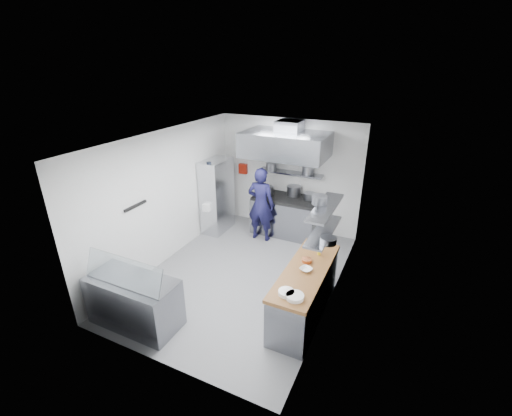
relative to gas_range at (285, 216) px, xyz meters
The scene contains 36 objects.
floor 2.15m from the gas_range, 92.73° to the right, with size 5.00×5.00×0.00m, color slate.
ceiling 3.15m from the gas_range, 92.73° to the right, with size 5.00×5.00×0.00m, color silver.
wall_back 1.04m from the gas_range, 104.04° to the left, with size 3.60×0.02×2.80m, color white.
wall_front 4.70m from the gas_range, 91.25° to the right, with size 3.60×0.02×2.80m, color white.
wall_left 2.99m from the gas_range, 132.14° to the right, with size 5.00×0.02×2.80m, color white.
wall_right 2.86m from the gas_range, 51.01° to the right, with size 5.00×0.02×2.80m, color white.
gas_range is the anchor object (origin of this frame).
cooktop 0.48m from the gas_range, ahead, with size 1.57×0.78×0.06m, color black.
stock_pot_left 0.79m from the gas_range, behind, with size 0.30×0.30×0.20m, color slate.
stock_pot_mid 0.68m from the gas_range, 64.99° to the left, with size 0.35×0.35×0.24m, color slate.
stock_pot_right 0.81m from the gas_range, 14.27° to the left, with size 0.28×0.28×0.16m, color slate.
over_range_shelf 1.10m from the gas_range, 90.00° to the left, with size 1.60×0.30×0.04m, color gray.
shelf_pot_a 1.29m from the gas_range, 158.90° to the left, with size 0.26×0.26×0.18m, color slate.
shelf_pot_b 1.30m from the gas_range, 33.96° to the left, with size 0.27×0.27×0.22m, color slate.
extractor_hood 1.86m from the gas_range, 90.00° to the right, with size 1.90×1.15×0.55m, color gray.
hood_duct 2.23m from the gas_range, 90.00° to the left, with size 0.55×0.55×0.24m, color slate.
red_firebox 1.70m from the gas_range, 165.86° to the left, with size 0.22×0.10×0.26m, color #A61C0D.
chef 0.82m from the gas_range, 128.81° to the right, with size 0.66×0.43×1.81m, color #14133A.
wire_rack 1.78m from the gas_range, 161.41° to the right, with size 0.50×0.90×1.85m, color silver.
rack_bin_a 1.95m from the gas_range, 148.12° to the right, with size 0.16×0.20×0.18m, color white.
rack_bin_b 2.02m from the gas_range, 152.79° to the right, with size 0.14×0.18×0.16m, color yellow.
rack_jar 2.27m from the gas_range, 150.13° to the right, with size 0.11×0.11×0.18m, color black.
knife_strip 3.70m from the gas_range, 122.01° to the right, with size 0.04×0.55×0.05m, color black.
prep_counter_base 3.03m from the gas_range, 62.93° to the right, with size 0.62×2.00×0.84m, color gray.
prep_counter_top 3.06m from the gas_range, 62.93° to the right, with size 0.65×2.04×0.06m, color brown.
plate_stack_a 3.80m from the gas_range, 67.28° to the right, with size 0.27×0.27×0.06m, color white.
plate_stack_b 3.72m from the gas_range, 69.13° to the right, with size 0.24×0.24×0.06m, color white.
copper_pan 2.85m from the gas_range, 62.01° to the right, with size 0.17×0.17×0.06m, color #CC6B39.
squeeze_bottle 2.65m from the gas_range, 56.29° to the right, with size 0.06×0.06×0.18m, color yellow.
mixing_bowl 3.10m from the gas_range, 63.17° to the right, with size 0.19×0.19×0.05m, color white.
wall_shelf_lower 3.04m from the gas_range, 57.31° to the right, with size 0.30×1.30×0.04m, color gray.
wall_shelf_upper 3.21m from the gas_range, 57.31° to the right, with size 0.30×1.30×0.04m, color gray.
shelf_pot_c 3.47m from the gas_range, 58.53° to the right, with size 0.24×0.24×0.10m, color slate.
shelf_pot_d 3.16m from the gas_range, 58.88° to the right, with size 0.24×0.24×0.14m, color slate.
display_case 4.24m from the gas_range, 104.56° to the right, with size 1.50×0.70×0.85m, color gray.
display_glass 4.40m from the gas_range, 104.17° to the right, with size 1.47×0.02×0.45m, color silver.
Camera 1 is at (2.76, -5.22, 4.05)m, focal length 24.00 mm.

